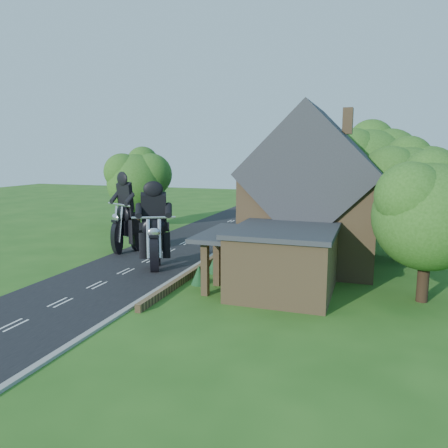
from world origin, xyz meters
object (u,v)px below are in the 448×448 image
(annex, at_px, (281,259))
(motorcycle_follow, at_px, (127,241))
(motorcycle_lead, at_px, (155,256))
(garden_wall, at_px, (218,256))
(house, at_px, (313,198))

(annex, distance_m, motorcycle_follow, 13.64)
(motorcycle_lead, bearing_deg, garden_wall, -150.89)
(garden_wall, bearing_deg, motorcycle_follow, -176.12)
(garden_wall, height_order, annex, annex)
(garden_wall, xyz_separation_m, motorcycle_lead, (-2.83, -3.91, 0.63))
(motorcycle_follow, bearing_deg, house, -148.03)
(garden_wall, relative_size, annex, 3.12)
(annex, xyz_separation_m, motorcycle_follow, (-12.52, 5.33, -0.88))
(garden_wall, relative_size, motorcycle_lead, 12.32)
(motorcycle_lead, bearing_deg, motorcycle_follow, -64.82)
(annex, bearing_deg, house, 84.76)
(garden_wall, height_order, house, house)
(motorcycle_follow, bearing_deg, motorcycle_lead, 165.78)
(annex, bearing_deg, motorcycle_lead, 167.31)
(motorcycle_lead, bearing_deg, house, -176.45)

